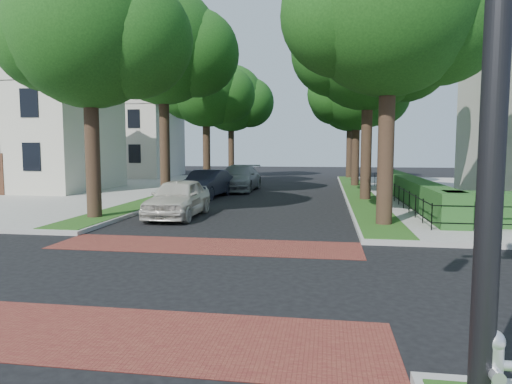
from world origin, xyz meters
TOP-DOWN VIEW (x-y plane):
  - ground at (0.00, 0.00)m, footprint 120.00×120.00m
  - crosswalk_far at (0.00, 3.20)m, footprint 9.00×2.20m
  - crosswalk_near at (0.00, -3.20)m, footprint 9.00×2.20m
  - grass_strip_ne at (5.40, 19.10)m, footprint 1.60×29.80m
  - grass_strip_nw at (-5.40, 19.10)m, footprint 1.60×29.80m
  - tree_right_near at (5.60, 7.24)m, footprint 7.75×6.67m
  - tree_right_mid at (5.61, 15.25)m, footprint 8.25×7.09m
  - tree_right_far at (5.60, 24.22)m, footprint 7.25×6.23m
  - tree_right_back at (5.60, 33.23)m, footprint 7.50×6.45m
  - tree_left_near at (-5.40, 7.23)m, footprint 7.50×6.45m
  - tree_left_mid at (-5.39, 15.24)m, footprint 8.00×6.88m
  - tree_left_far at (-5.40, 24.22)m, footprint 7.00×6.02m
  - tree_left_back at (-5.40, 33.24)m, footprint 7.75×6.66m
  - hedge_main_road at (7.70, 15.00)m, footprint 1.00×18.00m
  - fence_main_road at (6.90, 15.00)m, footprint 0.06×18.00m
  - house_left_near at (-15.49, 17.99)m, footprint 10.00×9.00m
  - house_left_far at (-15.49, 31.99)m, footprint 10.00×9.00m
  - parked_car_front at (-2.57, 8.43)m, footprint 1.93×4.68m
  - parked_car_middle at (-3.33, 15.79)m, footprint 2.19×4.99m
  - parked_car_rear at (-2.30, 20.16)m, footprint 2.46×5.90m
  - fire_hydrant at (5.20, -4.61)m, footprint 0.44×0.44m

SIDE VIEW (x-z plane):
  - ground at x=0.00m, z-range 0.00..0.00m
  - crosswalk_far at x=0.00m, z-range 0.00..0.01m
  - crosswalk_near at x=0.00m, z-range 0.00..0.01m
  - grass_strip_ne at x=5.40m, z-range 0.15..0.17m
  - grass_strip_nw at x=-5.40m, z-range 0.15..0.17m
  - fire_hydrant at x=5.20m, z-range 0.13..0.97m
  - fence_main_road at x=6.90m, z-range 0.15..1.05m
  - hedge_main_road at x=7.70m, z-range 0.15..1.35m
  - parked_car_front at x=-2.57m, z-range 0.00..1.59m
  - parked_car_middle at x=-3.33m, z-range 0.00..1.59m
  - parked_car_rear at x=-2.30m, z-range 0.00..1.70m
  - house_left_near at x=-15.49m, z-range -0.03..10.11m
  - house_left_far at x=-15.49m, z-range -0.03..10.11m
  - tree_right_far at x=5.60m, z-range 2.04..11.78m
  - tree_left_far at x=-5.40m, z-range 2.19..12.05m
  - tree_right_back at x=5.60m, z-range 2.17..12.37m
  - tree_left_near at x=-5.40m, z-range 2.17..12.37m
  - tree_left_back at x=-5.40m, z-range 2.19..12.63m
  - tree_right_near at x=5.60m, z-range 2.30..12.96m
  - tree_right_mid at x=5.61m, z-range 2.38..13.60m
  - tree_left_mid at x=-5.39m, z-range 2.60..14.08m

